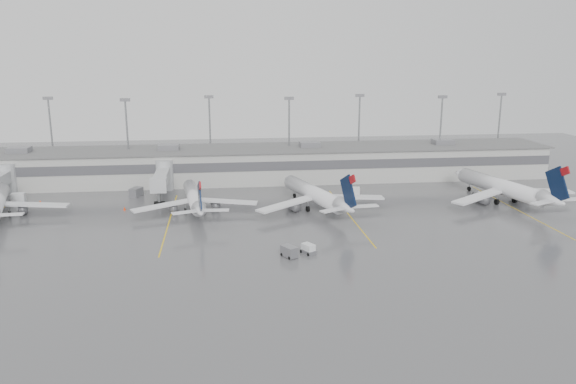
{
  "coord_description": "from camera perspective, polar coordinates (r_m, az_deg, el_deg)",
  "views": [
    {
      "loc": [
        -7.36,
        -80.57,
        30.96
      ],
      "look_at": [
        5.35,
        24.0,
        5.0
      ],
      "focal_mm": 35.0,
      "sensor_mm": 36.0,
      "label": 1
    }
  ],
  "objects": [
    {
      "name": "jet_bridge_left",
      "position": [
        137.85,
        -27.21,
        0.96
      ],
      "size": [
        4.0,
        17.2,
        7.0
      ],
      "color": "#ADB0B2",
      "rests_on": "ground"
    },
    {
      "name": "jet_bridge_right",
      "position": [
        129.83,
        -12.58,
        1.46
      ],
      "size": [
        4.0,
        17.2,
        7.0
      ],
      "color": "#ADB0B2",
      "rests_on": "ground"
    },
    {
      "name": "cone_a",
      "position": [
        130.87,
        -23.87,
        -0.89
      ],
      "size": [
        0.44,
        0.44,
        0.7
      ],
      "primitive_type": "cone",
      "color": "#FE3705",
      "rests_on": "ground"
    },
    {
      "name": "baggage_cart",
      "position": [
        88.27,
        0.13,
        -6.05
      ],
      "size": [
        2.76,
        3.16,
        1.76
      ],
      "rotation": [
        0.0,
        0.0,
        0.54
      ],
      "color": "slate",
      "rests_on": "ground"
    },
    {
      "name": "jet_mid_left",
      "position": [
        114.16,
        -9.48,
        -0.61
      ],
      "size": [
        24.91,
        28.1,
        9.11
      ],
      "rotation": [
        0.0,
        0.0,
        0.13
      ],
      "color": "white",
      "rests_on": "ground"
    },
    {
      "name": "gse_loader",
      "position": [
        129.78,
        -15.17,
        -0.01
      ],
      "size": [
        3.04,
        3.62,
        1.93
      ],
      "primitive_type": "cube",
      "rotation": [
        0.0,
        0.0,
        -0.42
      ],
      "color": "slate",
      "rests_on": "ground"
    },
    {
      "name": "light_masts",
      "position": [
        145.75,
        -4.0,
        6.35
      ],
      "size": [
        142.4,
        8.0,
        20.6
      ],
      "color": "gray",
      "rests_on": "ground"
    },
    {
      "name": "stand_markings",
      "position": [
        109.31,
        -2.79,
        -2.62
      ],
      "size": [
        105.25,
        40.0,
        0.01
      ],
      "color": "yellow",
      "rests_on": "ground"
    },
    {
      "name": "jet_mid_right",
      "position": [
        114.08,
        2.91,
        -0.27
      ],
      "size": [
        27.05,
        30.77,
        10.24
      ],
      "rotation": [
        0.0,
        0.0,
        0.29
      ],
      "color": "white",
      "rests_on": "ground"
    },
    {
      "name": "gse_uld_c",
      "position": [
        128.43,
        6.8,
        0.15
      ],
      "size": [
        2.34,
        1.73,
        1.53
      ],
      "primitive_type": "cube",
      "rotation": [
        0.0,
        0.0,
        -0.14
      ],
      "color": "silver",
      "rests_on": "ground"
    },
    {
      "name": "terminal",
      "position": [
        141.31,
        -3.82,
        2.88
      ],
      "size": [
        152.0,
        17.0,
        9.45
      ],
      "color": "#B1B2AC",
      "rests_on": "ground"
    },
    {
      "name": "cone_b",
      "position": [
        119.02,
        -16.28,
        -1.61
      ],
      "size": [
        0.49,
        0.49,
        0.79
      ],
      "primitive_type": "cone",
      "color": "#FE3705",
      "rests_on": "ground"
    },
    {
      "name": "cone_c",
      "position": [
        124.46,
        6.23,
        -0.5
      ],
      "size": [
        0.38,
        0.38,
        0.61
      ],
      "primitive_type": "cone",
      "color": "#FE3705",
      "rests_on": "ground"
    },
    {
      "name": "gse_uld_b",
      "position": [
        122.59,
        -9.51,
        -0.55
      ],
      "size": [
        2.76,
        2.05,
        1.8
      ],
      "primitive_type": "cube",
      "rotation": [
        0.0,
        0.0,
        -0.15
      ],
      "color": "silver",
      "rests_on": "ground"
    },
    {
      "name": "baggage_tug",
      "position": [
        89.91,
        2.07,
        -5.89
      ],
      "size": [
        2.57,
        2.9,
        1.6
      ],
      "rotation": [
        0.0,
        0.0,
        0.54
      ],
      "color": "silver",
      "rests_on": "ground"
    },
    {
      "name": "ground",
      "position": [
        86.63,
        -1.61,
        -7.1
      ],
      "size": [
        260.0,
        260.0,
        0.0
      ],
      "primitive_type": "plane",
      "color": "#4F4F52",
      "rests_on": "ground"
    },
    {
      "name": "jet_far_right",
      "position": [
        127.66,
        21.18,
        0.43
      ],
      "size": [
        29.48,
        33.42,
        10.97
      ],
      "rotation": [
        0.0,
        0.0,
        0.23
      ],
      "color": "white",
      "rests_on": "ground"
    },
    {
      "name": "cone_d",
      "position": [
        130.58,
        22.03,
        -0.75
      ],
      "size": [
        0.43,
        0.43,
        0.68
      ],
      "primitive_type": "cone",
      "color": "#FE3705",
      "rests_on": "ground"
    },
    {
      "name": "gse_uld_a",
      "position": [
        134.01,
        -25.71,
        -0.5
      ],
      "size": [
        2.82,
        2.01,
        1.89
      ],
      "primitive_type": "cube",
      "rotation": [
        0.0,
        0.0,
        0.09
      ],
      "color": "silver",
      "rests_on": "ground"
    }
  ]
}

